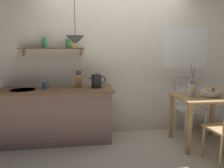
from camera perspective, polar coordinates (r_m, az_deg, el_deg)
ground_plane at (r=3.53m, az=2.24°, el=-16.02°), size 14.00×14.00×0.00m
back_wall at (r=3.88m, az=3.72°, el=6.87°), size 6.80×0.11×2.70m
kitchen_counter at (r=3.65m, az=-14.44°, el=-7.93°), size 1.83×0.63×0.88m
wall_shelf at (r=3.67m, az=-14.19°, el=9.78°), size 1.04×0.20×0.31m
dining_table at (r=3.69m, az=22.98°, el=-5.15°), size 0.86×0.72×0.78m
dining_chair_far at (r=4.16m, az=19.49°, el=-4.84°), size 0.45×0.46×0.98m
fruit_bowl at (r=3.69m, az=24.56°, el=-2.08°), size 0.27×0.27×0.15m
twig_vase at (r=3.55m, az=20.38°, el=-1.56°), size 0.12×0.12×0.49m
electric_kettle at (r=3.51m, az=-4.12°, el=0.75°), size 0.27×0.18×0.24m
knife_block at (r=3.59m, az=-8.84°, el=0.86°), size 0.10×0.17×0.28m
coffee_mug_by_sink at (r=3.58m, az=-17.32°, el=-0.37°), size 0.12×0.08×0.10m
pendant_lamp at (r=3.32m, az=-9.69°, el=11.37°), size 0.28×0.28×0.63m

